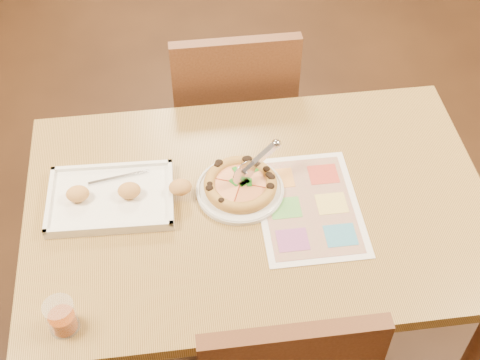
{
  "coord_description": "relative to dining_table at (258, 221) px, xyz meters",
  "views": [
    {
      "loc": [
        -0.2,
        -1.19,
        2.15
      ],
      "look_at": [
        -0.05,
        0.04,
        0.77
      ],
      "focal_mm": 50.0,
      "sensor_mm": 36.0,
      "label": 1
    }
  ],
  "objects": [
    {
      "name": "dining_table",
      "position": [
        0.0,
        0.0,
        0.0
      ],
      "size": [
        1.3,
        0.85,
        0.72
      ],
      "color": "#A58142",
      "rests_on": "ground"
    },
    {
      "name": "pizza_cutter",
      "position": [
        -0.0,
        0.07,
        0.17
      ],
      "size": [
        0.14,
        0.09,
        0.09
      ],
      "rotation": [
        0.0,
        0.0,
        0.54
      ],
      "color": "silver",
      "rests_on": "pizza"
    },
    {
      "name": "room",
      "position": [
        0.0,
        0.0,
        0.72
      ],
      "size": [
        7.0,
        7.0,
        7.0
      ],
      "color": "black",
      "rests_on": "ground"
    },
    {
      "name": "appetizer_tray",
      "position": [
        -0.4,
        0.05,
        0.1
      ],
      "size": [
        0.41,
        0.25,
        0.06
      ],
      "rotation": [
        0.0,
        0.0,
        -0.04
      ],
      "color": "white",
      "rests_on": "dining_table"
    },
    {
      "name": "chair_far",
      "position": [
        -0.0,
        0.6,
        -0.07
      ],
      "size": [
        0.42,
        0.42,
        0.47
      ],
      "rotation": [
        0.0,
        0.0,
        3.14
      ],
      "color": "brown",
      "rests_on": "ground"
    },
    {
      "name": "glass_tumbler",
      "position": [
        -0.52,
        -0.33,
        0.13
      ],
      "size": [
        0.07,
        0.07,
        0.09
      ],
      "rotation": [
        0.0,
        0.0,
        -0.15
      ],
      "color": "#8F360B",
      "rests_on": "dining_table"
    },
    {
      "name": "pizza",
      "position": [
        -0.04,
        0.05,
        0.11
      ],
      "size": [
        0.21,
        0.21,
        0.03
      ],
      "rotation": [
        0.0,
        0.0,
        -0.37
      ],
      "color": "gold",
      "rests_on": "plate"
    },
    {
      "name": "menu",
      "position": [
        0.14,
        -0.03,
        0.09
      ],
      "size": [
        0.28,
        0.39,
        0.0
      ],
      "primitive_type": "cube",
      "rotation": [
        0.0,
        0.0,
        -0.0
      ],
      "color": "white",
      "rests_on": "dining_table"
    },
    {
      "name": "plate",
      "position": [
        -0.05,
        0.04,
        0.09
      ],
      "size": [
        0.32,
        0.32,
        0.01
      ],
      "primitive_type": "cylinder",
      "rotation": [
        0.0,
        0.0,
        0.37
      ],
      "color": "silver",
      "rests_on": "dining_table"
    }
  ]
}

